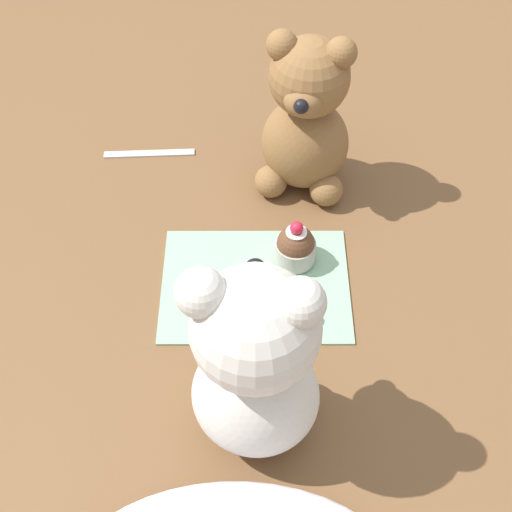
{
  "coord_description": "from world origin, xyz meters",
  "views": [
    {
      "loc": [
        0.0,
        0.53,
        0.69
      ],
      "look_at": [
        0.0,
        0.0,
        0.06
      ],
      "focal_mm": 50.0,
      "sensor_mm": 36.0,
      "label": 1
    }
  ],
  "objects_px": {
    "cupcake_near_tan_bear": "(296,246)",
    "teaspoon": "(150,153)",
    "cupcake_near_cream_bear": "(275,302)",
    "teddy_bear_cream": "(252,365)",
    "teddy_bear_tan": "(307,120)"
  },
  "relations": [
    {
      "from": "cupcake_near_cream_bear",
      "to": "teaspoon",
      "type": "distance_m",
      "value": 0.33
    },
    {
      "from": "teddy_bear_tan",
      "to": "cupcake_near_cream_bear",
      "type": "relative_size",
      "value": 3.22
    },
    {
      "from": "cupcake_near_cream_bear",
      "to": "teaspoon",
      "type": "height_order",
      "value": "cupcake_near_cream_bear"
    },
    {
      "from": "teddy_bear_cream",
      "to": "cupcake_near_cream_bear",
      "type": "height_order",
      "value": "teddy_bear_cream"
    },
    {
      "from": "teddy_bear_cream",
      "to": "cupcake_near_tan_bear",
      "type": "distance_m",
      "value": 0.25
    },
    {
      "from": "cupcake_near_tan_bear",
      "to": "teaspoon",
      "type": "xyz_separation_m",
      "value": [
        0.2,
        -0.2,
        -0.03
      ]
    },
    {
      "from": "cupcake_near_tan_bear",
      "to": "teaspoon",
      "type": "distance_m",
      "value": 0.28
    },
    {
      "from": "teddy_bear_cream",
      "to": "teddy_bear_tan",
      "type": "distance_m",
      "value": 0.37
    },
    {
      "from": "cupcake_near_cream_bear",
      "to": "teddy_bear_cream",
      "type": "bearing_deg",
      "value": 79.58
    },
    {
      "from": "teddy_bear_tan",
      "to": "cupcake_near_tan_bear",
      "type": "xyz_separation_m",
      "value": [
        0.02,
        0.14,
        -0.08
      ]
    },
    {
      "from": "teddy_bear_cream",
      "to": "teddy_bear_tan",
      "type": "bearing_deg",
      "value": -93.36
    },
    {
      "from": "teddy_bear_tan",
      "to": "teaspoon",
      "type": "height_order",
      "value": "teddy_bear_tan"
    },
    {
      "from": "cupcake_near_cream_bear",
      "to": "teaspoon",
      "type": "xyz_separation_m",
      "value": [
        0.17,
        -0.28,
        -0.03
      ]
    },
    {
      "from": "teddy_bear_cream",
      "to": "teddy_bear_tan",
      "type": "relative_size",
      "value": 1.11
    },
    {
      "from": "cupcake_near_tan_bear",
      "to": "teaspoon",
      "type": "bearing_deg",
      "value": -44.69
    }
  ]
}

